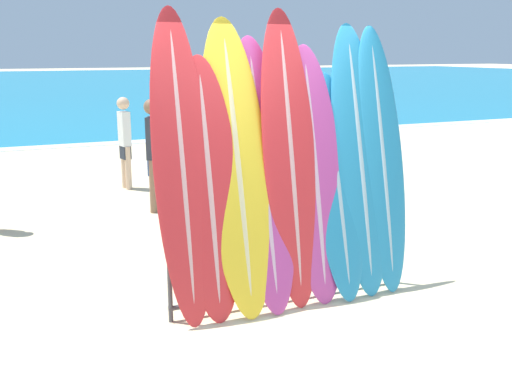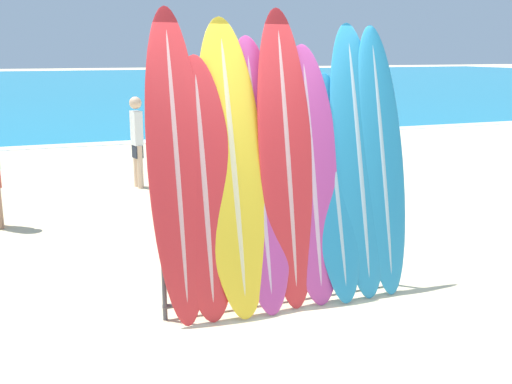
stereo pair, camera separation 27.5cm
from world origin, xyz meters
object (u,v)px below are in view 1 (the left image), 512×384
Objects in this scene: surfboard_slot_0 at (182,168)px; surfboard_slot_4 at (290,159)px; surfboard_rack at (290,253)px; person_far_left at (182,125)px; person_near_water at (125,139)px; surfboard_slot_8 at (381,159)px; surfboard_slot_5 at (315,175)px; surfboard_slot_7 at (359,160)px; person_far_right at (153,151)px; surfboard_slot_3 at (263,174)px; surfboard_slot_6 at (337,186)px; surfboard_slot_1 at (209,190)px; surfboard_slot_2 at (237,167)px.

surfboard_slot_4 is (1.00, -0.00, 0.00)m from surfboard_slot_0.
surfboard_slot_0 is 1.00m from surfboard_slot_4.
person_far_left reaches higher than surfboard_rack.
surfboard_slot_0 is at bearing 162.09° from person_near_water.
surfboard_slot_8 is at bearing -26.15° from person_far_left.
surfboard_slot_7 is (0.49, 0.03, 0.10)m from surfboard_slot_5.
person_far_right is at bearing 80.30° from surfboard_slot_0.
surfboard_slot_5 is at bearing -3.84° from surfboard_slot_3.
surfboard_slot_5 is at bearing 175.71° from person_near_water.
surfboard_slot_4 is at bearing -179.18° from surfboard_slot_7.
surfboard_slot_7 is at bearing -28.59° from person_far_left.
person_near_water is at bearing 94.95° from surfboard_rack.
surfboard_slot_4 is 1.73× the size of person_near_water.
surfboard_slot_6 reaches higher than surfboard_rack.
surfboard_slot_6 is (0.48, -0.03, -0.29)m from surfboard_slot_4.
surfboard_slot_5 is at bearing 1.01° from surfboard_slot_1.
surfboard_slot_0 is 1.48× the size of person_far_left.
surfboard_slot_2 reaches higher than surfboard_slot_1.
surfboard_rack is at bearing -10.00° from surfboard_slot_2.
surfboard_slot_5 reaches higher than surfboard_slot_1.
surfboard_slot_1 is 1.47× the size of person_near_water.
person_far_right is at bearing 170.79° from person_near_water.
surfboard_slot_2 is at bearing 177.17° from surfboard_slot_5.
surfboard_slot_5 is 3.66m from person_far_right.
surfboard_slot_5 is at bearing -178.80° from surfboard_slot_8.
surfboard_slot_6 is at bearing 178.16° from person_near_water.
surfboard_rack is 1.43× the size of person_far_right.
surfboard_slot_8 is at bearing 46.48° from person_far_right.
person_near_water is (-1.21, 5.19, -0.43)m from surfboard_slot_7.
surfboard_slot_6 is at bearing -170.17° from surfboard_slot_7.
surfboard_slot_1 is 0.32m from surfboard_slot_2.
surfboard_slot_3 is 3.58m from person_far_right.
surfboard_slot_1 is 0.53m from surfboard_slot_3.
surfboard_slot_0 is 1.25m from surfboard_slot_5.
surfboard_slot_1 is at bearing -178.33° from surfboard_slot_7.
surfboard_slot_0 is (-0.98, 0.07, 0.86)m from surfboard_rack.
person_near_water is (-0.46, 5.27, 0.38)m from surfboard_rack.
surfboard_slot_8 reaches higher than surfboard_rack.
surfboard_slot_7 reaches higher than person_far_right.
surfboard_slot_2 is at bearing 23.77° from person_far_right.
surfboard_slot_0 is 1.13× the size of surfboard_slot_5.
surfboard_slot_7 reaches higher than surfboard_slot_1.
surfboard_slot_2 is 0.50m from surfboard_slot_4.
person_near_water is 1.63m from person_far_right.
surfboard_slot_6 is (1.48, -0.04, -0.28)m from surfboard_slot_0.
person_near_water is at bearing 97.81° from surfboard_slot_5.
surfboard_slot_0 is 1.17× the size of surfboard_slot_1.
surfboard_slot_6 is 5.32m from person_near_water.
surfboard_slot_0 is at bearing -178.80° from surfboard_slot_3.
surfboard_slot_0 is 1.98m from surfboard_slot_8.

